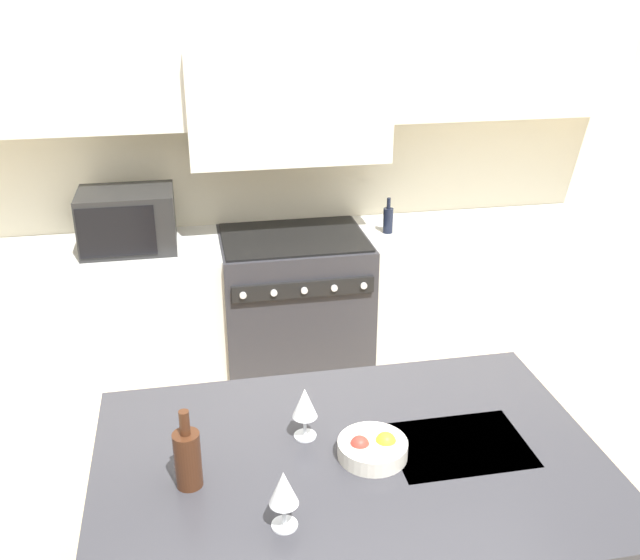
{
  "coord_description": "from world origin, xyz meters",
  "views": [
    {
      "loc": [
        -0.58,
        -1.85,
        2.32
      ],
      "look_at": [
        -0.06,
        0.78,
        1.15
      ],
      "focal_mm": 40.0,
      "sensor_mm": 36.0,
      "label": 1
    }
  ],
  "objects_px": {
    "wine_bottle": "(188,458)",
    "wine_glass_far": "(305,404)",
    "range_stove": "(294,311)",
    "oil_bottle_on_counter": "(388,220)",
    "wine_glass_near": "(284,490)",
    "fruit_bowl": "(373,448)",
    "microwave": "(128,220)"
  },
  "relations": [
    {
      "from": "range_stove",
      "to": "wine_glass_near",
      "type": "bearing_deg",
      "value": -99.62
    },
    {
      "from": "wine_bottle",
      "to": "wine_glass_far",
      "type": "distance_m",
      "value": 0.42
    },
    {
      "from": "wine_bottle",
      "to": "wine_glass_far",
      "type": "relative_size",
      "value": 1.41
    },
    {
      "from": "range_stove",
      "to": "wine_glass_near",
      "type": "height_order",
      "value": "wine_glass_near"
    },
    {
      "from": "oil_bottle_on_counter",
      "to": "wine_glass_near",
      "type": "bearing_deg",
      "value": -112.72
    },
    {
      "from": "microwave",
      "to": "wine_glass_far",
      "type": "xyz_separation_m",
      "value": [
        0.65,
        -1.85,
        -0.06
      ]
    },
    {
      "from": "wine_glass_near",
      "to": "range_stove",
      "type": "bearing_deg",
      "value": 80.38
    },
    {
      "from": "range_stove",
      "to": "microwave",
      "type": "bearing_deg",
      "value": 178.82
    },
    {
      "from": "wine_bottle",
      "to": "fruit_bowl",
      "type": "height_order",
      "value": "wine_bottle"
    },
    {
      "from": "microwave",
      "to": "wine_glass_near",
      "type": "height_order",
      "value": "microwave"
    },
    {
      "from": "microwave",
      "to": "oil_bottle_on_counter",
      "type": "xyz_separation_m",
      "value": [
        1.45,
        -0.02,
        -0.08
      ]
    },
    {
      "from": "wine_bottle",
      "to": "wine_glass_far",
      "type": "bearing_deg",
      "value": 24.25
    },
    {
      "from": "wine_glass_far",
      "to": "oil_bottle_on_counter",
      "type": "relative_size",
      "value": 0.88
    },
    {
      "from": "wine_glass_near",
      "to": "wine_glass_far",
      "type": "relative_size",
      "value": 1.0
    },
    {
      "from": "wine_glass_near",
      "to": "fruit_bowl",
      "type": "relative_size",
      "value": 0.83
    },
    {
      "from": "wine_bottle",
      "to": "wine_glass_near",
      "type": "relative_size",
      "value": 1.41
    },
    {
      "from": "wine_glass_near",
      "to": "wine_glass_far",
      "type": "bearing_deg",
      "value": 72.27
    },
    {
      "from": "wine_bottle",
      "to": "wine_glass_far",
      "type": "xyz_separation_m",
      "value": [
        0.38,
        0.17,
        0.03
      ]
    },
    {
      "from": "microwave",
      "to": "fruit_bowl",
      "type": "distance_m",
      "value": 2.17
    },
    {
      "from": "range_stove",
      "to": "fruit_bowl",
      "type": "height_order",
      "value": "fruit_bowl"
    },
    {
      "from": "wine_bottle",
      "to": "fruit_bowl",
      "type": "xyz_separation_m",
      "value": [
        0.57,
        0.03,
        -0.07
      ]
    },
    {
      "from": "oil_bottle_on_counter",
      "to": "fruit_bowl",
      "type": "bearing_deg",
      "value": -107.25
    },
    {
      "from": "fruit_bowl",
      "to": "wine_bottle",
      "type": "bearing_deg",
      "value": -177.14
    },
    {
      "from": "microwave",
      "to": "fruit_bowl",
      "type": "relative_size",
      "value": 2.26
    },
    {
      "from": "wine_bottle",
      "to": "oil_bottle_on_counter",
      "type": "distance_m",
      "value": 2.33
    },
    {
      "from": "fruit_bowl",
      "to": "wine_glass_far",
      "type": "bearing_deg",
      "value": 143.45
    },
    {
      "from": "wine_glass_far",
      "to": "oil_bottle_on_counter",
      "type": "height_order",
      "value": "oil_bottle_on_counter"
    },
    {
      "from": "range_stove",
      "to": "oil_bottle_on_counter",
      "type": "height_order",
      "value": "oil_bottle_on_counter"
    },
    {
      "from": "range_stove",
      "to": "oil_bottle_on_counter",
      "type": "relative_size",
      "value": 4.49
    },
    {
      "from": "range_stove",
      "to": "fruit_bowl",
      "type": "xyz_separation_m",
      "value": [
        -0.06,
        -1.98,
        0.47
      ]
    },
    {
      "from": "range_stove",
      "to": "oil_bottle_on_counter",
      "type": "distance_m",
      "value": 0.77
    },
    {
      "from": "fruit_bowl",
      "to": "oil_bottle_on_counter",
      "type": "relative_size",
      "value": 1.07
    }
  ]
}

